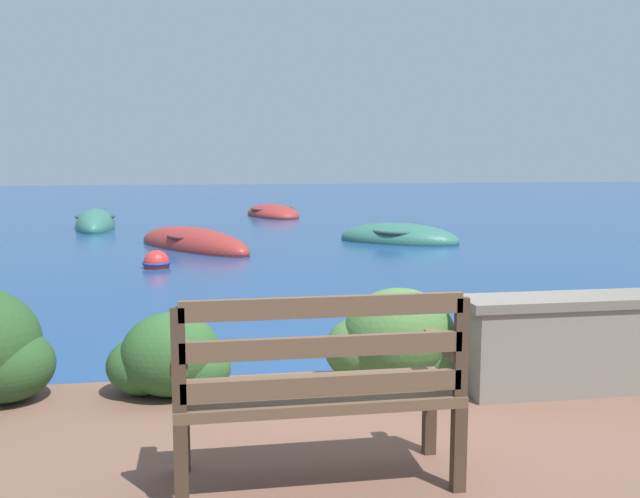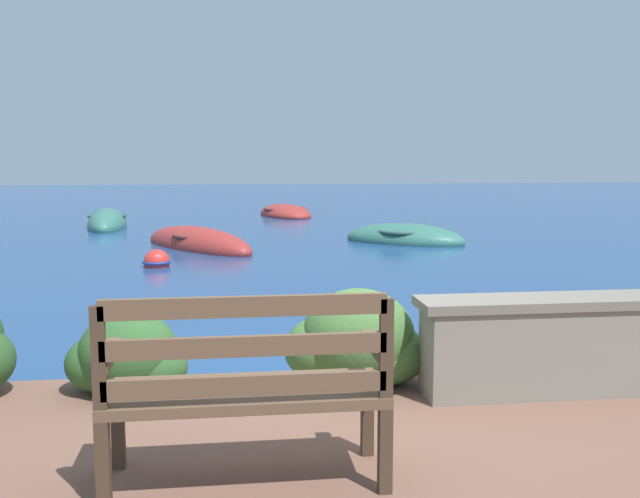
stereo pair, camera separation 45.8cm
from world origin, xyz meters
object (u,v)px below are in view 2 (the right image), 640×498
object	(u,v)px
park_bench	(246,384)
rowboat_outer	(285,214)
rowboat_far	(107,225)
rowboat_nearest	(198,245)
rowboat_mid	(404,239)
mooring_buoy	(157,262)

from	to	relation	value
park_bench	rowboat_outer	world-z (taller)	park_bench
park_bench	rowboat_far	size ratio (longest dim) A/B	0.45
rowboat_nearest	rowboat_far	bearing A→B (deg)	174.99
park_bench	rowboat_mid	bearing A→B (deg)	71.21
rowboat_mid	rowboat_outer	xyz separation A→B (m)	(-1.91, 6.76, -0.01)
rowboat_outer	park_bench	bearing A→B (deg)	159.92
rowboat_nearest	park_bench	bearing A→B (deg)	-30.27
park_bench	mooring_buoy	world-z (taller)	park_bench
rowboat_mid	rowboat_outer	size ratio (longest dim) A/B	0.95
rowboat_outer	rowboat_far	bearing A→B (deg)	106.47
park_bench	rowboat_mid	size ratio (longest dim) A/B	0.48
rowboat_nearest	rowboat_outer	distance (m)	7.48
rowboat_mid	rowboat_far	world-z (taller)	rowboat_far
rowboat_mid	park_bench	bearing A→B (deg)	108.31
rowboat_far	rowboat_outer	world-z (taller)	rowboat_far
rowboat_outer	mooring_buoy	size ratio (longest dim) A/B	6.42
rowboat_mid	mooring_buoy	distance (m)	5.39
park_bench	mooring_buoy	size ratio (longest dim) A/B	2.90
park_bench	rowboat_nearest	world-z (taller)	park_bench
rowboat_mid	mooring_buoy	size ratio (longest dim) A/B	6.07
park_bench	rowboat_outer	bearing A→B (deg)	83.80
mooring_buoy	park_bench	bearing A→B (deg)	-81.56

